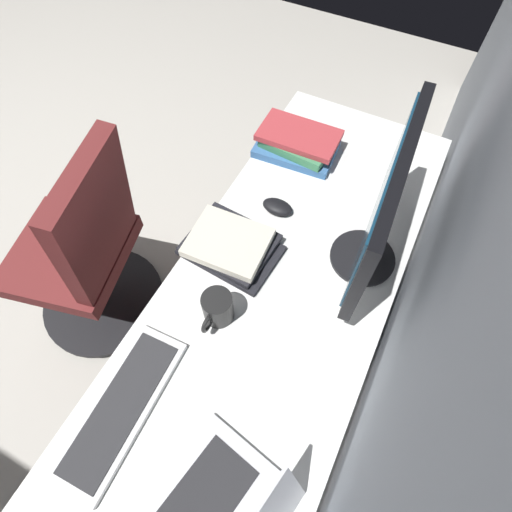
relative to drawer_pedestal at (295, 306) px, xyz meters
name	(u,v)px	position (x,y,z in m)	size (l,w,h in m)	color
desk	(270,312)	(0.19, -0.03, 0.31)	(1.81, 0.64, 0.73)	white
drawer_pedestal	(295,306)	(0.00, 0.00, 0.00)	(0.40, 0.51, 0.69)	white
monitor_primary	(383,207)	(-0.07, 0.16, 0.64)	(0.55, 0.20, 0.44)	black
keyboard_main	(121,408)	(0.63, -0.23, 0.39)	(0.42, 0.15, 0.02)	silver
mouse_main	(277,207)	(-0.12, -0.15, 0.40)	(0.06, 0.10, 0.03)	black
book_stack_near	(298,143)	(-0.40, -0.21, 0.42)	(0.20, 0.30, 0.08)	#38669E
book_stack_far	(230,245)	(0.09, -0.22, 0.41)	(0.23, 0.30, 0.07)	black
coffee_mug	(217,308)	(0.30, -0.14, 0.43)	(0.13, 0.09, 0.10)	black
office_chair	(88,259)	(0.23, -0.79, 0.11)	(0.56, 0.59, 0.97)	maroon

